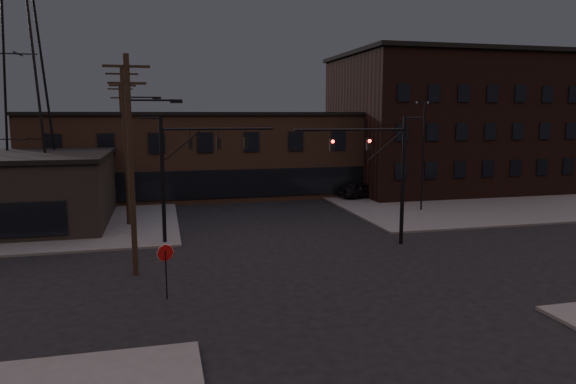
# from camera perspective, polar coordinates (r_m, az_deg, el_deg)

# --- Properties ---
(ground) EXTENTS (140.00, 140.00, 0.00)m
(ground) POSITION_cam_1_polar(r_m,az_deg,el_deg) (26.97, 4.12, -8.90)
(ground) COLOR black
(ground) RESTS_ON ground
(sidewalk_ne) EXTENTS (30.00, 30.00, 0.15)m
(sidewalk_ne) POSITION_cam_1_polar(r_m,az_deg,el_deg) (55.87, 18.79, -0.08)
(sidewalk_ne) COLOR #474744
(sidewalk_ne) RESTS_ON ground
(building_row) EXTENTS (40.00, 12.00, 8.00)m
(building_row) POSITION_cam_1_polar(r_m,az_deg,el_deg) (53.20, -5.19, 4.19)
(building_row) COLOR #4B3427
(building_row) RESTS_ON ground
(building_right) EXTENTS (22.00, 16.00, 14.00)m
(building_right) POSITION_cam_1_polar(r_m,az_deg,el_deg) (58.70, 17.01, 7.20)
(building_right) COLOR black
(building_right) RESTS_ON ground
(traffic_signal_near) EXTENTS (7.12, 0.24, 8.00)m
(traffic_signal_near) POSITION_cam_1_polar(r_m,az_deg,el_deg) (32.03, 10.87, 2.79)
(traffic_signal_near) COLOR black
(traffic_signal_near) RESTS_ON ground
(traffic_signal_far) EXTENTS (7.12, 0.24, 8.00)m
(traffic_signal_far) POSITION_cam_1_polar(r_m,az_deg,el_deg) (32.61, -11.56, 3.01)
(traffic_signal_far) COLOR black
(traffic_signal_far) RESTS_ON ground
(stop_sign) EXTENTS (0.72, 0.33, 2.48)m
(stop_sign) POSITION_cam_1_polar(r_m,az_deg,el_deg) (23.31, -13.45, -7.21)
(stop_sign) COLOR black
(stop_sign) RESTS_ON ground
(utility_pole_near) EXTENTS (3.70, 0.28, 11.00)m
(utility_pole_near) POSITION_cam_1_polar(r_m,az_deg,el_deg) (26.57, -16.94, 3.42)
(utility_pole_near) COLOR black
(utility_pole_near) RESTS_ON ground
(utility_pole_mid) EXTENTS (3.70, 0.28, 11.50)m
(utility_pole_mid) POSITION_cam_1_polar(r_m,az_deg,el_deg) (38.56, -17.55, 5.29)
(utility_pole_mid) COLOR black
(utility_pole_mid) RESTS_ON ground
(utility_pole_far) EXTENTS (2.20, 0.28, 11.00)m
(utility_pole_far) POSITION_cam_1_polar(r_m,az_deg,el_deg) (50.61, -17.90, 5.60)
(utility_pole_far) COLOR black
(utility_pole_far) RESTS_ON ground
(transmission_tower) EXTENTS (7.00, 7.00, 25.00)m
(transmission_tower) POSITION_cam_1_polar(r_m,az_deg,el_deg) (43.81, -27.80, 13.43)
(transmission_tower) COLOR black
(transmission_tower) RESTS_ON ground
(lot_light_a) EXTENTS (1.50, 0.28, 9.14)m
(lot_light_a) POSITION_cam_1_polar(r_m,az_deg,el_deg) (43.88, 14.82, 4.97)
(lot_light_a) COLOR black
(lot_light_a) RESTS_ON ground
(lot_light_b) EXTENTS (1.50, 0.28, 9.14)m
(lot_light_b) POSITION_cam_1_polar(r_m,az_deg,el_deg) (51.21, 18.06, 5.32)
(lot_light_b) COLOR black
(lot_light_b) RESTS_ON ground
(parked_car_lot_a) EXTENTS (4.87, 3.02, 1.55)m
(parked_car_lot_a) POSITION_cam_1_polar(r_m,az_deg,el_deg) (49.84, 8.09, 0.27)
(parked_car_lot_a) COLOR black
(parked_car_lot_a) RESTS_ON sidewalk_ne
(parked_car_lot_b) EXTENTS (4.50, 2.96, 1.21)m
(parked_car_lot_b) POSITION_cam_1_polar(r_m,az_deg,el_deg) (56.27, 16.85, 0.77)
(parked_car_lot_b) COLOR #ABABAD
(parked_car_lot_b) RESTS_ON sidewalk_ne
(car_crossing) EXTENTS (1.83, 4.58, 1.48)m
(car_crossing) POSITION_cam_1_polar(r_m,az_deg,el_deg) (50.37, -6.19, 0.19)
(car_crossing) COLOR black
(car_crossing) RESTS_ON ground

